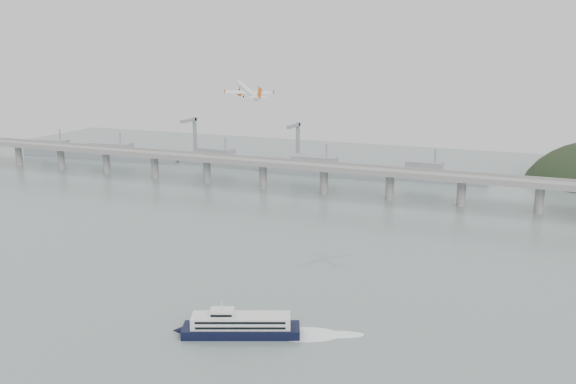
% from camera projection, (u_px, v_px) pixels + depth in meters
% --- Properties ---
extents(ground, '(900.00, 900.00, 0.00)m').
position_uv_depth(ground, '(241.00, 298.00, 267.42)').
color(ground, slate).
rests_on(ground, ground).
extents(bridge, '(800.00, 22.00, 23.90)m').
position_uv_depth(bridge, '(362.00, 174.00, 443.88)').
color(bridge, gray).
rests_on(bridge, ground).
extents(distant_fleet, '(453.00, 60.90, 40.00)m').
position_uv_depth(distant_fleet, '(218.00, 160.00, 561.79)').
color(distant_fleet, gray).
rests_on(distant_fleet, ground).
extents(ferry, '(70.24, 34.32, 13.95)m').
position_uv_depth(ferry, '(241.00, 326.00, 232.90)').
color(ferry, black).
rests_on(ferry, ground).
extents(airliner, '(28.76, 27.50, 12.41)m').
position_uv_depth(airliner, '(248.00, 91.00, 349.82)').
color(airliner, white).
rests_on(airliner, ground).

